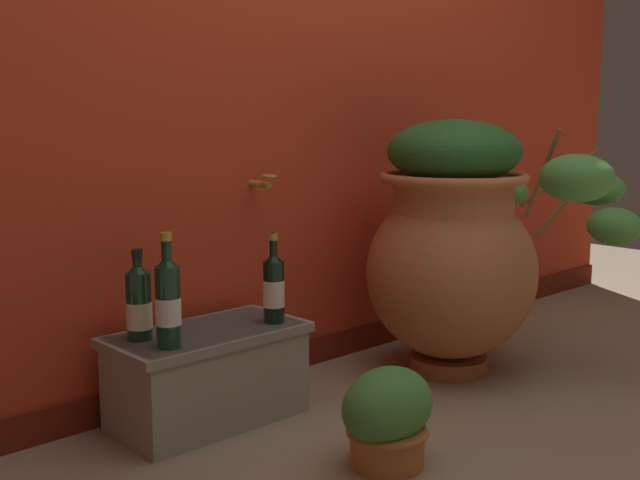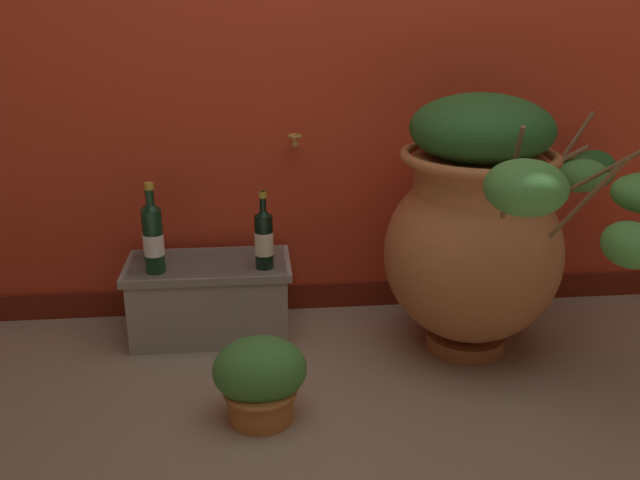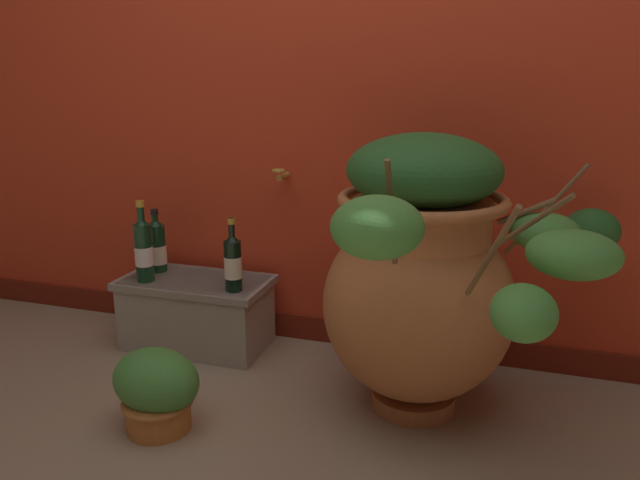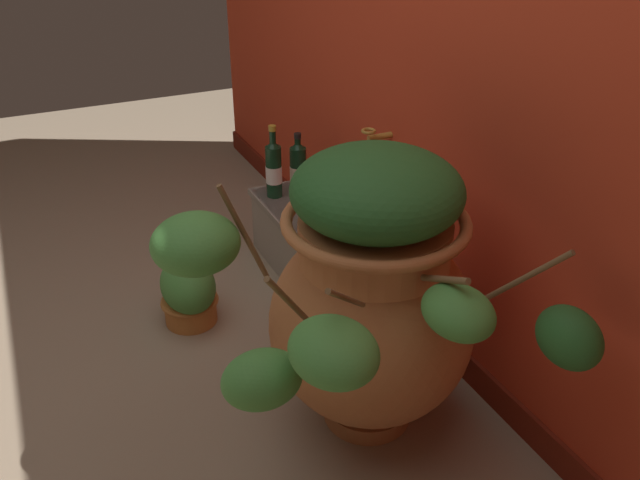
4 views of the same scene
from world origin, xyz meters
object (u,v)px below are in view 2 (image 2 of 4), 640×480
at_px(terracotta_urn, 481,225).
at_px(potted_shrub, 260,379).
at_px(wine_bottle_left, 152,231).
at_px(wine_bottle_right, 264,237).
at_px(wine_bottle_middle, 153,236).

relative_size(terracotta_urn, potted_shrub, 3.25).
height_order(terracotta_urn, wine_bottle_left, terracotta_urn).
xyz_separation_m(terracotta_urn, wine_bottle_right, (-0.76, 0.16, -0.07)).
bearing_deg(terracotta_urn, wine_bottle_right, 168.20).
bearing_deg(wine_bottle_right, wine_bottle_left, 163.40).
distance_m(terracotta_urn, wine_bottle_middle, 1.17).
distance_m(terracotta_urn, potted_shrub, 0.95).
bearing_deg(terracotta_urn, wine_bottle_left, 166.47).
bearing_deg(wine_bottle_right, potted_shrub, -93.44).
bearing_deg(wine_bottle_left, wine_bottle_right, -16.60).
bearing_deg(wine_bottle_right, terracotta_urn, -11.80).
relative_size(terracotta_urn, wine_bottle_right, 3.23).
height_order(wine_bottle_left, potted_shrub, wine_bottle_left).
xyz_separation_m(wine_bottle_left, wine_bottle_right, (0.42, -0.13, 0.00)).
xyz_separation_m(wine_bottle_left, wine_bottle_middle, (0.02, -0.13, 0.02)).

